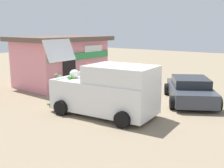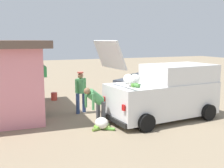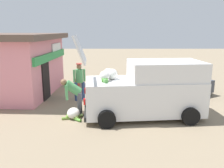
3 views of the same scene
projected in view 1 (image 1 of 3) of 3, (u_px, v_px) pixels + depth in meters
ground_plane at (132, 101)px, 13.63m from camera, size 60.00×60.00×0.00m
storefront_bar at (61, 60)px, 17.22m from camera, size 5.70×4.32×3.01m
delivery_van at (107, 91)px, 11.23m from camera, size 2.55×4.77×3.02m
parked_sedan at (190, 90)px, 13.39m from camera, size 4.45×3.67×1.19m
vendor_standing at (88, 77)px, 14.47m from camera, size 0.45×0.53×1.73m
customer_bending at (63, 85)px, 13.08m from camera, size 0.64×0.81×1.40m
unloaded_banana_pile at (56, 102)px, 12.80m from camera, size 0.77×0.76×0.39m
paint_bucket at (113, 83)px, 17.23m from camera, size 0.31×0.31×0.39m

